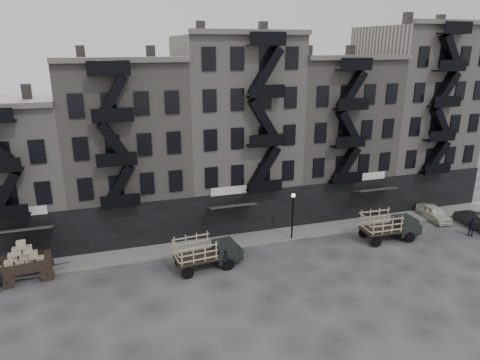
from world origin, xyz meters
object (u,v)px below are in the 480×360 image
object	(u,v)px
stake_truck_east	(390,224)
car_far	(477,220)
policeman	(472,227)
car_east	(434,213)
pedestrian_mid	(224,259)
pedestrian_west	(0,279)
wagon	(23,257)
stake_truck_west	(206,250)

from	to	relation	value
stake_truck_east	car_far	distance (m)	9.48
stake_truck_east	car_far	size ratio (longest dim) A/B	1.16
policeman	car_far	bearing A→B (deg)	-105.41
stake_truck_east	car_far	world-z (taller)	stake_truck_east
car_east	pedestrian_mid	distance (m)	22.19
pedestrian_west	car_east	bearing A→B (deg)	-57.88
wagon	car_east	xyz separation A→B (m)	(36.04, 0.19, -1.04)
car_east	pedestrian_west	bearing A→B (deg)	-173.83
stake_truck_east	car_far	bearing A→B (deg)	0.12
car_east	policeman	xyz separation A→B (m)	(0.49, -4.10, 0.16)
stake_truck_east	policeman	world-z (taller)	stake_truck_east
stake_truck_west	car_east	world-z (taller)	stake_truck_west
stake_truck_east	pedestrian_west	world-z (taller)	stake_truck_east
car_east	pedestrian_mid	size ratio (longest dim) A/B	2.43
wagon	policeman	world-z (taller)	wagon
stake_truck_west	policeman	xyz separation A→B (m)	(23.67, -1.56, -0.61)
stake_truck_west	policeman	distance (m)	23.73
stake_truck_west	pedestrian_mid	size ratio (longest dim) A/B	3.15
wagon	pedestrian_west	bearing A→B (deg)	-148.04
pedestrian_west	policeman	xyz separation A→B (m)	(37.96, -2.77, 0.00)
wagon	stake_truck_east	bearing A→B (deg)	-11.28
wagon	stake_truck_west	bearing A→B (deg)	-17.11
stake_truck_west	stake_truck_east	world-z (taller)	stake_truck_east
pedestrian_west	car_far	bearing A→B (deg)	-61.98
car_east	policeman	world-z (taller)	policeman
stake_truck_west	pedestrian_mid	bearing A→B (deg)	-33.63
stake_truck_west	car_east	xyz separation A→B (m)	(23.18, 2.54, -0.77)
car_far	car_east	bearing A→B (deg)	-45.25
wagon	car_east	distance (m)	36.06
pedestrian_mid	car_far	bearing A→B (deg)	149.29
wagon	car_east	size ratio (longest dim) A/B	0.93
car_east	wagon	bearing A→B (deg)	-175.57
stake_truck_east	policeman	bearing A→B (deg)	-10.40
stake_truck_east	pedestrian_mid	distance (m)	15.05
stake_truck_east	policeman	xyz separation A→B (m)	(7.43, -1.61, -0.64)
wagon	car_far	xyz separation A→B (m)	(38.55, -2.59, -0.98)
car_east	policeman	bearing A→B (deg)	-79.05
stake_truck_east	pedestrian_mid	world-z (taller)	stake_truck_east
wagon	stake_truck_east	size ratio (longest dim) A/B	0.72
wagon	car_far	size ratio (longest dim) A/B	0.83
stake_truck_east	car_east	distance (m)	7.42
wagon	pedestrian_mid	bearing A→B (deg)	-18.75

